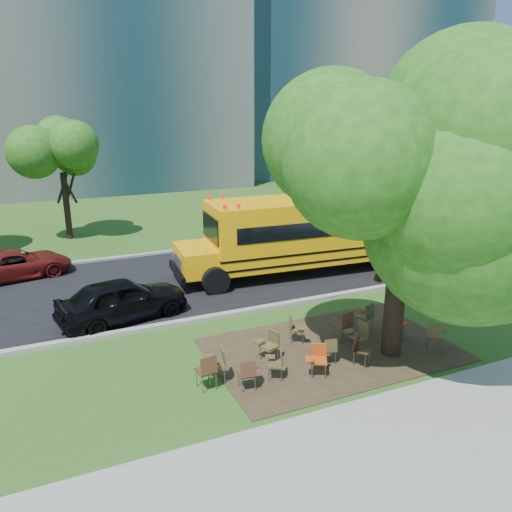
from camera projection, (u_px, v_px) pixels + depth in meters
name	position (u px, v px, depth m)	size (l,w,h in m)	color
ground	(293.00, 349.00, 14.60)	(160.00, 160.00, 0.00)	#34561B
sidewalk	(407.00, 453.00, 10.21)	(60.00, 4.00, 0.04)	gray
dirt_patch	(331.00, 349.00, 14.54)	(7.00, 4.50, 0.03)	#382819
asphalt_road	(214.00, 276.00, 20.72)	(80.00, 8.00, 0.04)	black
kerb_near	(252.00, 310.00, 17.20)	(80.00, 0.25, 0.14)	gray
kerb_far	(186.00, 250.00, 24.29)	(80.00, 0.25, 0.14)	gray
building_right	(328.00, 50.00, 53.48)	(30.00, 16.00, 25.00)	slate
bg_tree_2	(61.00, 159.00, 25.44)	(4.80, 4.80, 6.62)	black
bg_tree_3	(304.00, 138.00, 28.47)	(5.60, 5.60, 7.84)	black
bg_tree_4	(425.00, 147.00, 30.89)	(5.00, 5.00, 6.85)	black
main_tree	(406.00, 177.00, 12.86)	(7.20, 7.20, 8.68)	black
school_bus	(339.00, 227.00, 21.39)	(13.05, 3.67, 3.15)	#FFAB08
chair_0	(208.00, 368.00, 12.40)	(0.63, 0.61, 0.94)	#4E2E1B
chair_1	(248.00, 372.00, 12.34)	(0.60, 0.50, 0.85)	#4E2D1C
chair_2	(277.00, 361.00, 12.88)	(0.52, 0.66, 0.81)	#4A4020
chair_3	(318.00, 357.00, 13.04)	(0.73, 0.58, 0.88)	#C24614
chair_4	(330.00, 348.00, 13.61)	(0.56, 0.47, 0.80)	#48411F
chair_5	(360.00, 348.00, 13.54)	(0.56, 0.70, 0.84)	#402717
chair_6	(359.00, 333.00, 14.38)	(0.59, 0.59, 0.88)	brown
chair_7	(435.00, 333.00, 14.44)	(0.72, 0.57, 0.84)	brown
chair_8	(218.00, 361.00, 12.74)	(0.56, 0.69, 0.95)	#4C4521
chair_9	(270.00, 342.00, 13.82)	(0.67, 0.60, 0.88)	brown
chair_10	(295.00, 326.00, 14.83)	(0.54, 0.69, 0.87)	brown
chair_11	(345.00, 322.00, 14.96)	(0.65, 0.64, 0.97)	#4C321B
chair_12	(396.00, 323.00, 15.15)	(0.46, 0.52, 0.79)	#AF2C12
chair_13	(366.00, 314.00, 15.60)	(0.65, 0.73, 0.95)	#4B4820
black_car	(123.00, 299.00, 16.38)	(1.70, 4.24, 1.44)	black
bg_car_red	(17.00, 264.00, 20.43)	(1.94, 4.21, 1.17)	#5A110F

